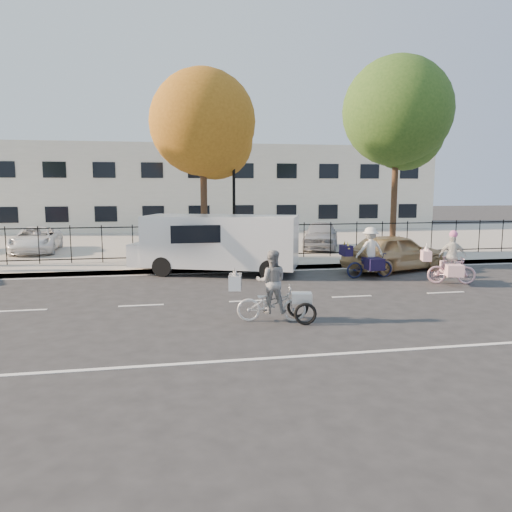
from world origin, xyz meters
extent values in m
plane|color=#333334|center=(0.00, 0.00, 0.00)|extent=(120.00, 120.00, 0.00)
cube|color=#A8A399|center=(0.00, 5.05, 0.07)|extent=(60.00, 0.10, 0.15)
cube|color=#A8A399|center=(0.00, 6.10, 0.07)|extent=(60.00, 2.20, 0.15)
cube|color=#A8A399|center=(0.00, 15.00, 0.07)|extent=(60.00, 15.60, 0.15)
cube|color=silver|center=(0.00, 25.00, 3.00)|extent=(34.00, 10.00, 6.00)
cylinder|color=black|center=(0.50, 6.80, 2.15)|extent=(0.12, 0.12, 4.00)
sphere|color=white|center=(0.50, 6.80, 4.30)|extent=(0.36, 0.36, 0.36)
cylinder|color=black|center=(-2.20, 6.80, 1.05)|extent=(0.06, 0.06, 1.80)
cylinder|color=black|center=(-1.50, 6.80, 1.05)|extent=(0.06, 0.06, 1.80)
cube|color=#59140F|center=(-1.85, 6.80, 1.65)|extent=(0.85, 0.04, 0.60)
imported|color=silver|center=(0.13, -2.16, 0.43)|extent=(1.72, 0.87, 0.86)
imported|color=silver|center=(0.13, -2.16, 0.96)|extent=(0.83, 0.70, 1.50)
cube|color=white|center=(-0.72, -2.00, 0.95)|extent=(0.38, 0.57, 0.34)
cone|color=white|center=(-0.72, -1.89, 1.18)|extent=(0.13, 0.13, 0.17)
cone|color=white|center=(-0.72, -2.12, 1.18)|extent=(0.13, 0.13, 0.17)
torus|color=black|center=(0.83, -2.64, 0.27)|extent=(0.54, 0.18, 0.53)
torus|color=black|center=(0.83, -1.97, 0.27)|extent=(0.54, 0.18, 0.53)
cube|color=white|center=(0.83, -2.30, 0.57)|extent=(0.53, 0.42, 0.24)
imported|color=#EBB3C4|center=(6.92, 1.22, 0.46)|extent=(1.60, 0.90, 0.92)
imported|color=silver|center=(6.92, 1.22, 0.93)|extent=(0.92, 0.61, 1.45)
cube|color=#F5BAC1|center=(6.13, 1.48, 0.92)|extent=(0.42, 0.57, 0.33)
cone|color=silver|center=(6.13, 1.48, 1.22)|extent=(0.11, 0.11, 0.30)
cube|color=#F5BAC1|center=(6.92, 1.22, 0.51)|extent=(0.86, 1.30, 0.37)
sphere|color=pink|center=(6.92, 1.22, 1.64)|extent=(0.26, 0.26, 0.26)
imported|color=#101536|center=(4.72, 2.77, 0.45)|extent=(1.72, 0.66, 0.89)
imported|color=white|center=(4.72, 2.77, 1.00)|extent=(1.03, 0.62, 1.56)
cube|color=black|center=(3.83, 2.73, 0.99)|extent=(0.32, 0.56, 0.36)
cone|color=yellow|center=(3.83, 2.91, 1.19)|extent=(0.12, 0.23, 0.32)
cone|color=yellow|center=(3.83, 2.56, 1.19)|extent=(0.12, 0.23, 0.32)
cube|color=black|center=(4.72, 2.77, 0.55)|extent=(0.59, 1.31, 0.40)
cube|color=white|center=(-0.31, 4.50, 1.22)|extent=(5.84, 3.81, 1.83)
cube|color=white|center=(-3.30, 4.50, 0.71)|extent=(1.17, 2.03, 0.81)
cylinder|color=black|center=(-2.23, 3.61, 0.36)|extent=(0.76, 0.50, 0.71)
cylinder|color=black|center=(-2.23, 5.39, 0.36)|extent=(0.76, 0.50, 0.71)
cylinder|color=black|center=(1.62, 3.61, 0.36)|extent=(0.76, 0.50, 0.71)
cylinder|color=black|center=(1.62, 5.39, 0.36)|extent=(0.76, 0.50, 0.71)
imported|color=tan|center=(6.21, 3.92, 0.72)|extent=(4.52, 2.94, 1.43)
imported|color=white|center=(-8.20, 10.98, 0.73)|extent=(2.19, 4.31, 1.17)
imported|color=#4F5257|center=(-1.68, 10.24, 0.85)|extent=(2.41, 4.45, 1.39)
imported|color=#ABADB3|center=(5.18, 9.76, 0.82)|extent=(2.89, 4.26, 1.35)
cylinder|color=#442D1D|center=(-0.68, 7.33, 2.52)|extent=(0.28, 0.28, 5.03)
sphere|color=#9F6219|center=(-0.68, 7.33, 5.75)|extent=(4.31, 4.31, 4.31)
sphere|color=#9F6219|center=(-0.18, 7.53, 5.03)|extent=(3.16, 3.16, 3.16)
cylinder|color=#442D1D|center=(8.03, 7.88, 2.84)|extent=(0.28, 0.28, 5.68)
sphere|color=#385B1E|center=(8.03, 7.88, 6.49)|extent=(4.87, 4.87, 4.87)
sphere|color=#385B1E|center=(8.53, 8.08, 5.68)|extent=(3.57, 3.57, 3.57)
camera|label=1|loc=(-2.35, -13.47, 3.21)|focal=35.00mm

